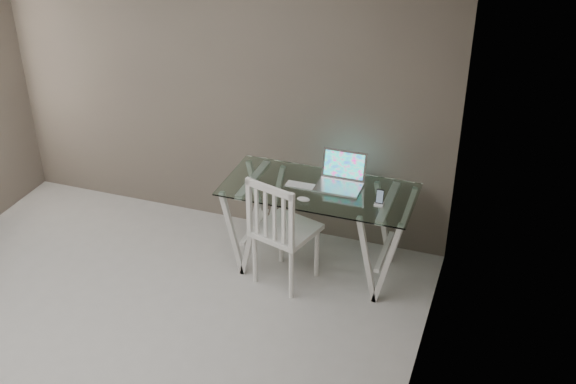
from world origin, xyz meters
name	(u,v)px	position (x,y,z in m)	size (l,w,h in m)	color
room	(45,150)	(-0.06, 0.02, 1.72)	(4.50, 4.52, 2.71)	#B2B0AB
desk	(318,228)	(1.02, 1.75, 0.38)	(1.50, 0.70, 0.75)	silver
chair	(280,228)	(0.81, 1.44, 0.53)	(0.54, 0.54, 0.95)	white
laptop	(341,178)	(1.17, 1.87, 0.80)	(0.35, 0.31, 0.25)	#B6B5BA
keyboard	(301,185)	(0.88, 1.75, 0.75)	(0.25, 0.11, 0.01)	silver
mouse	(303,199)	(0.97, 1.53, 0.76)	(0.10, 0.06, 0.03)	silver
phone_dock	(379,201)	(1.52, 1.66, 0.78)	(0.07, 0.07, 0.13)	white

